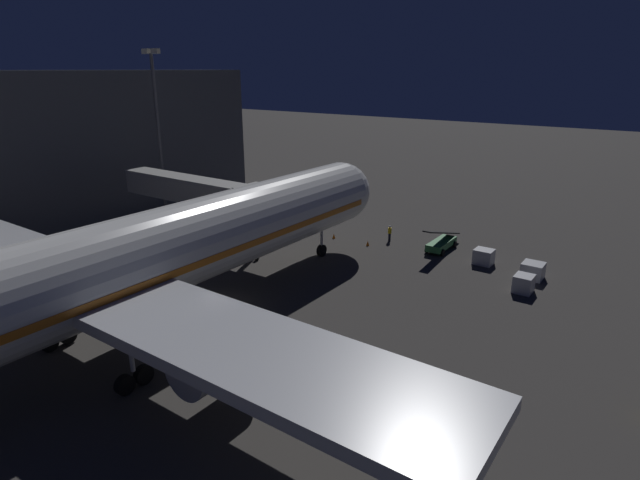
% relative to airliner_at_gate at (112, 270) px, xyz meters
% --- Properties ---
extents(ground_plane, '(320.00, 320.00, 0.00)m').
position_rel_airliner_at_gate_xyz_m(ground_plane, '(0.00, -7.98, -5.93)').
color(ground_plane, '#383533').
extents(airliner_at_gate, '(49.60, 59.71, 20.97)m').
position_rel_airliner_at_gate_xyz_m(airliner_at_gate, '(0.00, 0.00, 0.00)').
color(airliner_at_gate, silver).
rests_on(airliner_at_gate, ground_plane).
extents(jet_bridge, '(20.36, 3.40, 7.55)m').
position_rel_airliner_at_gate_xyz_m(jet_bridge, '(11.03, -18.26, 0.07)').
color(jet_bridge, '#9E9E99').
rests_on(jet_bridge, ground_plane).
extents(apron_floodlight_mast, '(2.90, 0.50, 20.39)m').
position_rel_airliner_at_gate_xyz_m(apron_floodlight_mast, '(25.50, -24.11, 5.73)').
color(apron_floodlight_mast, '#59595E').
rests_on(apron_floodlight_mast, ground_plane).
extents(belt_loader, '(1.96, 8.11, 3.09)m').
position_rel_airliner_at_gate_xyz_m(belt_loader, '(-9.19, -31.84, -5.09)').
color(belt_loader, '#287038').
rests_on(belt_loader, ground_plane).
extents(baggage_container_mid_row, '(1.76, 1.58, 1.49)m').
position_rel_airliner_at_gate_xyz_m(baggage_container_mid_row, '(-14.16, -30.40, -5.19)').
color(baggage_container_mid_row, '#B7BABF').
rests_on(baggage_container_mid_row, ground_plane).
extents(baggage_container_far_row, '(1.84, 1.86, 1.47)m').
position_rel_airliner_at_gate_xyz_m(baggage_container_far_row, '(-19.00, -29.38, -5.20)').
color(baggage_container_far_row, '#B7BABF').
rests_on(baggage_container_far_row, ground_plane).
extents(baggage_container_spare, '(1.51, 1.72, 1.51)m').
position_rel_airliner_at_gate_xyz_m(baggage_container_spare, '(-19.15, -25.78, -5.18)').
color(baggage_container_spare, '#B7BABF').
rests_on(baggage_container_spare, ground_plane).
extents(ground_crew_near_nose_gear, '(0.40, 0.40, 1.79)m').
position_rel_airliner_at_gate_xyz_m(ground_crew_near_nose_gear, '(-3.32, -31.42, -4.95)').
color(ground_crew_near_nose_gear, black).
rests_on(ground_crew_near_nose_gear, ground_plane).
extents(traffic_cone_nose_port, '(0.36, 0.36, 0.55)m').
position_rel_airliner_at_gate_xyz_m(traffic_cone_nose_port, '(-2.20, -28.61, -5.66)').
color(traffic_cone_nose_port, orange).
rests_on(traffic_cone_nose_port, ground_plane).
extents(traffic_cone_nose_starboard, '(0.36, 0.36, 0.55)m').
position_rel_airliner_at_gate_xyz_m(traffic_cone_nose_starboard, '(2.20, -28.61, -5.66)').
color(traffic_cone_nose_starboard, orange).
rests_on(traffic_cone_nose_starboard, ground_plane).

